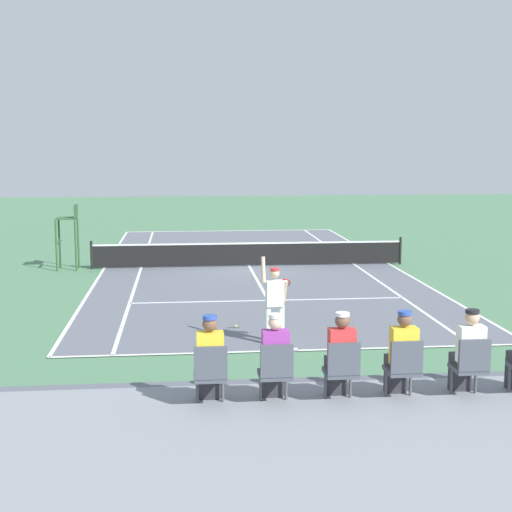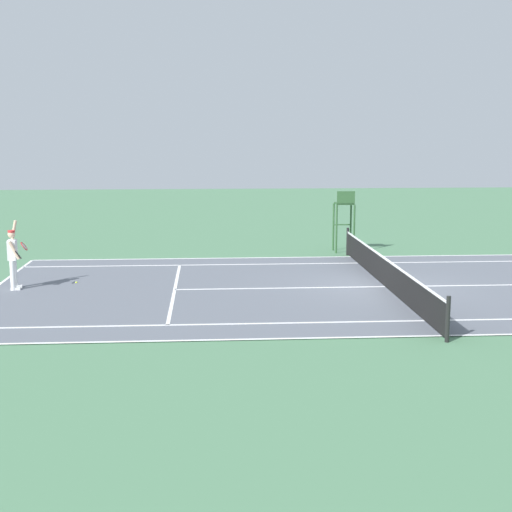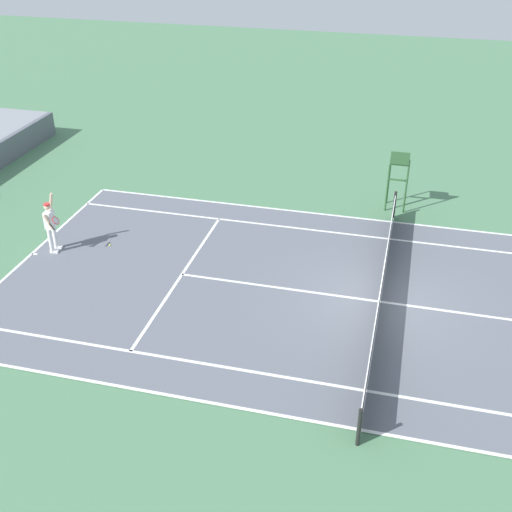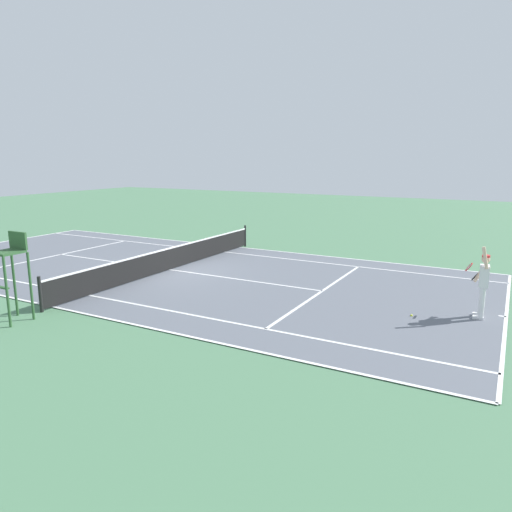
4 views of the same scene
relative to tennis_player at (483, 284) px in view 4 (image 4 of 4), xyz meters
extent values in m
plane|color=#4C7A56|center=(-0.42, -11.23, -0.99)|extent=(80.00, 80.00, 0.00)
cube|color=slate|center=(-0.42, -11.23, -0.98)|extent=(10.98, 23.78, 0.02)
cube|color=white|center=(-0.42, 0.66, -0.97)|extent=(10.98, 0.10, 0.01)
cube|color=white|center=(-5.91, -11.23, -0.97)|extent=(0.10, 23.78, 0.01)
cube|color=white|center=(5.07, -11.23, -0.97)|extent=(0.10, 23.78, 0.01)
cube|color=white|center=(-4.53, -11.23, -0.97)|extent=(0.10, 23.78, 0.01)
cube|color=white|center=(3.69, -11.23, -0.97)|extent=(0.10, 23.78, 0.01)
cube|color=white|center=(-0.42, -4.83, -0.97)|extent=(8.22, 0.10, 0.01)
cube|color=white|center=(-0.42, -17.63, -0.97)|extent=(8.22, 0.10, 0.01)
cube|color=white|center=(-0.42, -11.23, -0.97)|extent=(0.10, 12.80, 0.01)
cube|color=white|center=(-0.42, 0.56, -0.97)|extent=(0.10, 0.20, 0.01)
cylinder|color=black|center=(-6.36, -11.23, -0.46)|extent=(0.10, 0.10, 1.07)
cylinder|color=black|center=(5.52, -11.23, -0.46)|extent=(0.10, 0.10, 1.07)
cube|color=black|center=(-0.42, -11.23, -0.51)|extent=(11.78, 0.02, 0.84)
cube|color=white|center=(-0.42, -11.23, -0.09)|extent=(11.78, 0.03, 0.06)
cylinder|color=white|center=(0.16, 0.03, -0.53)|extent=(0.15, 0.15, 0.92)
cylinder|color=white|center=(-0.15, 0.00, -0.53)|extent=(0.15, 0.15, 0.92)
cube|color=white|center=(0.17, -0.03, -0.94)|extent=(0.14, 0.29, 0.10)
cube|color=white|center=(-0.15, -0.06, -0.94)|extent=(0.14, 0.29, 0.10)
cube|color=white|center=(0.01, 0.02, 0.23)|extent=(0.42, 0.27, 0.60)
sphere|color=beige|center=(0.01, 0.02, 0.70)|extent=(0.22, 0.22, 0.22)
cylinder|color=red|center=(0.01, 0.02, 0.79)|extent=(0.21, 0.21, 0.06)
cylinder|color=beige|center=(0.27, 0.01, 0.79)|extent=(0.11, 0.22, 0.61)
cylinder|color=beige|center=(-0.25, -0.10, 0.25)|extent=(0.12, 0.33, 0.56)
cylinder|color=black|center=(-0.28, -0.23, 0.12)|extent=(0.05, 0.19, 0.25)
torus|color=red|center=(-0.28, -0.41, 0.38)|extent=(0.32, 0.22, 0.26)
cylinder|color=silver|center=(-0.28, -0.41, 0.38)|extent=(0.28, 0.18, 0.22)
sphere|color=#D1E533|center=(0.78, -1.70, -0.96)|extent=(0.07, 0.07, 0.07)
cylinder|color=#2D562D|center=(6.75, -10.88, -0.04)|extent=(0.07, 0.07, 1.90)
cylinder|color=#2D562D|center=(6.05, -10.88, -0.04)|extent=(0.07, 0.07, 1.90)
cylinder|color=#2D562D|center=(6.05, -11.58, -0.04)|extent=(0.07, 0.07, 1.90)
cube|color=#2D562D|center=(6.40, -11.23, 0.94)|extent=(0.70, 0.70, 0.06)
cube|color=#2D562D|center=(6.05, -11.23, 1.21)|extent=(0.06, 0.70, 0.48)
cube|color=#2D562D|center=(6.71, -11.23, 0.05)|extent=(0.10, 0.70, 0.04)
camera|label=1|loc=(2.11, 16.74, 3.63)|focal=52.04mm
camera|label=2|loc=(-22.01, -5.84, 3.70)|focal=51.20mm
camera|label=3|loc=(-17.18, -11.59, 10.18)|focal=45.33mm
camera|label=4|loc=(14.13, 0.58, 3.42)|focal=33.36mm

